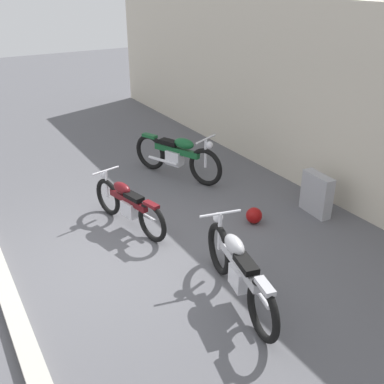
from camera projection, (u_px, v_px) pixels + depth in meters
name	position (u px, v px, depth m)	size (l,w,h in m)	color
ground_plane	(115.00, 259.00, 6.90)	(40.00, 40.00, 0.00)	#56565B
building_wall	(337.00, 106.00, 8.15)	(18.00, 0.30, 3.52)	beige
curb_strip	(5.00, 289.00, 6.15)	(18.00, 0.24, 0.12)	#B7B2A8
stone_marker	(317.00, 194.00, 8.06)	(0.64, 0.20, 0.75)	#9E9EA3
helmet	(254.00, 215.00, 7.84)	(0.28, 0.28, 0.28)	maroon
motorcycle_maroon	(128.00, 204.00, 7.62)	(1.89, 0.65, 0.86)	black
motorcycle_silver	(239.00, 270.00, 5.85)	(2.11, 0.72, 0.96)	black
motorcycle_green	(177.00, 155.00, 9.47)	(2.10, 1.07, 1.01)	black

